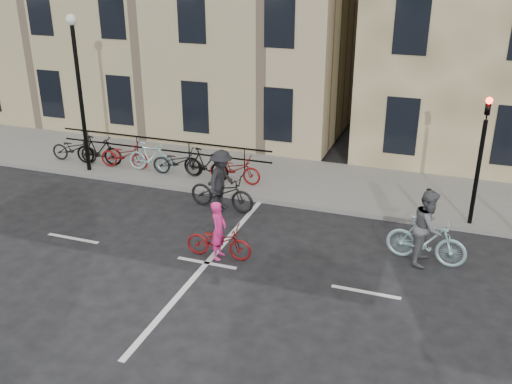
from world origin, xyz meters
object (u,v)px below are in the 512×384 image
(lamp_post, at_px, (78,75))
(cyclist_pink, at_px, (219,238))
(cyclist_grey, at_px, (427,234))
(traffic_light, at_px, (482,145))
(cyclist_dark, at_px, (222,186))

(lamp_post, height_order, cyclist_pink, lamp_post)
(lamp_post, xyz_separation_m, cyclist_grey, (11.64, -2.48, -2.71))
(traffic_light, bearing_deg, cyclist_dark, -170.82)
(traffic_light, xyz_separation_m, cyclist_grey, (-1.06, -2.42, -1.67))
(traffic_light, bearing_deg, lamp_post, 179.73)
(cyclist_pink, xyz_separation_m, cyclist_grey, (4.97, 1.52, 0.25))
(cyclist_grey, distance_m, cyclist_dark, 6.19)
(cyclist_grey, bearing_deg, lamp_post, 85.47)
(lamp_post, bearing_deg, cyclist_pink, -30.96)
(lamp_post, height_order, cyclist_dark, lamp_post)
(cyclist_grey, bearing_deg, cyclist_dark, 85.65)
(cyclist_pink, height_order, cyclist_grey, cyclist_grey)
(traffic_light, relative_size, cyclist_dark, 1.80)
(lamp_post, bearing_deg, cyclist_dark, -12.22)
(cyclist_pink, height_order, cyclist_dark, cyclist_dark)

